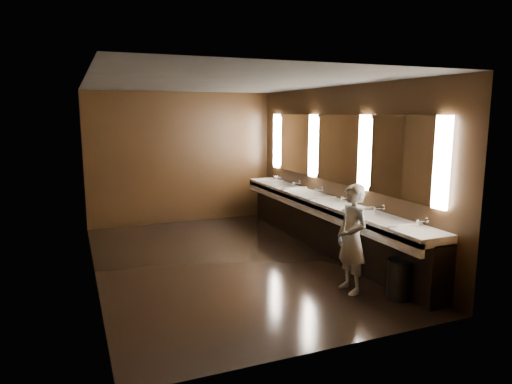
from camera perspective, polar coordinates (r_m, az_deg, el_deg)
floor at (r=7.41m, az=-3.59°, el=-8.67°), size 6.00×6.00×0.00m
ceiling at (r=7.05m, az=-3.84°, el=13.47°), size 4.00×6.00×0.02m
wall_back at (r=9.97m, az=-9.24°, el=4.23°), size 4.00×0.02×2.80m
wall_front at (r=4.40m, az=8.90°, el=-2.76°), size 4.00×0.02×2.80m
wall_left at (r=6.74m, az=-20.05°, el=1.13°), size 0.02×6.00×2.80m
wall_right at (r=7.96m, az=10.09°, el=2.82°), size 0.02×6.00×2.80m
sink_counter at (r=8.01m, az=8.64°, el=-3.68°), size 0.55×5.40×1.01m
mirror_band at (r=7.91m, az=10.05°, el=5.33°), size 0.06×5.03×1.15m
person at (r=6.15m, az=11.91°, el=-5.71°), size 0.36×0.54×1.45m
trash_bin at (r=6.22m, az=17.54°, el=-10.33°), size 0.43×0.43×0.51m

